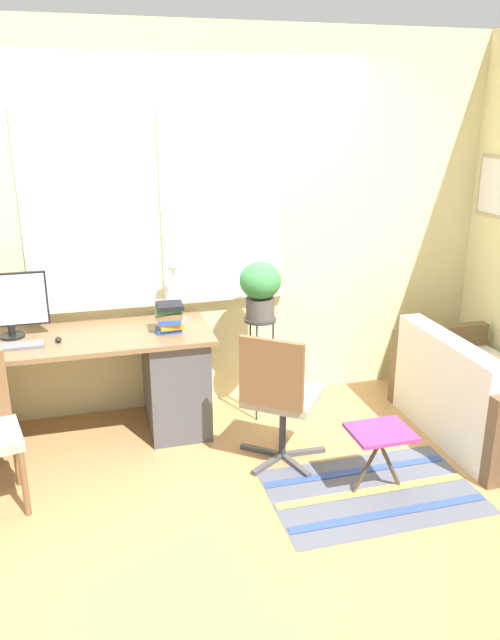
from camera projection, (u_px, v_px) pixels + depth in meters
The scene contains 14 objects.
ground_plane at pixel (218, 444), 4.21m from camera, with size 14.00×14.00×0.00m, color tan.
wall_back_with_window at pixel (191, 226), 4.44m from camera, with size 9.00×0.12×2.70m.
desk at pixel (59, 387), 4.13m from camera, with size 2.03×0.65×0.74m.
monitor at pixel (8, 303), 3.98m from camera, with size 0.49×0.16×0.43m.
keyboard at pixel (12, 346), 3.87m from camera, with size 0.38×0.12×0.02m.
mouse at pixel (58, 340), 3.96m from camera, with size 0.04×0.07×0.03m.
desk_lamp at pixel (174, 284), 4.32m from camera, with size 0.16×0.16×0.42m.
book_stack at pixel (169, 317), 4.11m from camera, with size 0.20×0.17×0.20m.
office_chair_swivel at pixel (280, 396), 3.84m from camera, with size 0.60×0.60×0.89m.
couch_loveseat at pixel (479, 399), 4.28m from camera, with size 0.77×1.27×0.72m.
plant_stand at pixel (260, 334), 4.43m from camera, with size 0.23×0.23×0.75m.
potted_plant at pixel (260, 287), 4.32m from camera, with size 0.29×0.29×0.40m.
floor_rug_striped at pixel (372, 491), 3.68m from camera, with size 1.21×0.77×0.01m.
folding_stool at pixel (380, 437), 3.60m from camera, with size 0.35×0.30×0.40m.
Camera 1 is at (-0.78, -3.64, 2.14)m, focal length 35.00 mm.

